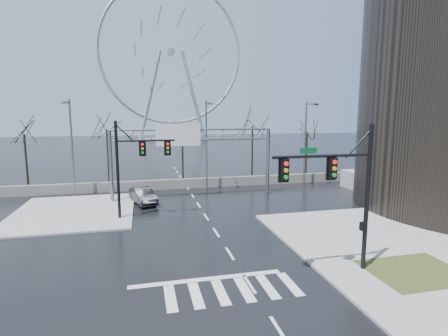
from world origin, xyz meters
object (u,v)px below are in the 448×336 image
object	(u,v)px
ferris_wheel	(171,58)
car	(143,196)
signal_mast_far	(132,160)
signal_mast_near	(345,185)
sign_gantry	(190,148)

from	to	relation	value
ferris_wheel	car	size ratio (longest dim) A/B	10.96
signal_mast_far	ferris_wheel	xyz separation A→B (m)	(10.87, 86.04, 21.30)
signal_mast_near	signal_mast_far	bearing A→B (deg)	130.26
signal_mast_near	car	distance (m)	20.99
signal_mast_far	sign_gantry	bearing A→B (deg)	47.53
signal_mast_near	ferris_wheel	bearing A→B (deg)	90.08
signal_mast_near	car	xyz separation A→B (m)	(-10.23, 17.86, -4.11)
signal_mast_near	sign_gantry	bearing A→B (deg)	106.19
signal_mast_near	signal_mast_far	distance (m)	17.03
signal_mast_near	sign_gantry	world-z (taller)	signal_mast_near
signal_mast_near	sign_gantry	xyz separation A→B (m)	(-5.52, 19.00, 0.31)
signal_mast_far	signal_mast_near	bearing A→B (deg)	-49.74
car	signal_mast_near	bearing A→B (deg)	-75.74
sign_gantry	ferris_wheel	distance (m)	82.91
signal_mast_near	signal_mast_far	world-z (taller)	same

